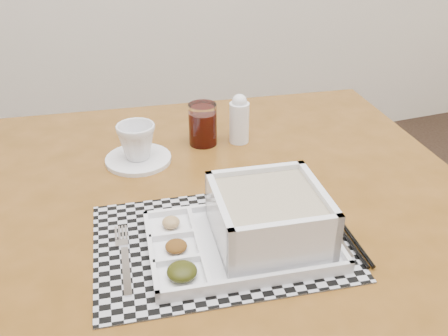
{
  "coord_description": "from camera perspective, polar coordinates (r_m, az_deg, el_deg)",
  "views": [
    {
      "loc": [
        -0.47,
        0.03,
        1.37
      ],
      "look_at": [
        -0.19,
        0.79,
        0.92
      ],
      "focal_mm": 40.0,
      "sensor_mm": 36.0,
      "label": 1
    }
  ],
  "objects": [
    {
      "name": "chopsticks",
      "position": [
        0.95,
        13.17,
        -6.37
      ],
      "size": [
        0.05,
        0.24,
        0.01
      ],
      "color": "black",
      "rests_on": "placemat"
    },
    {
      "name": "spoon",
      "position": [
        0.98,
        11.02,
        -4.99
      ],
      "size": [
        0.04,
        0.18,
        0.01
      ],
      "color": "silver",
      "rests_on": "placemat"
    },
    {
      "name": "placemat",
      "position": [
        0.89,
        -0.41,
        -8.37
      ],
      "size": [
        0.48,
        0.37,
        0.0
      ],
      "primitive_type": "cube",
      "rotation": [
        0.0,
        0.0,
        -0.13
      ],
      "color": "#ADADB5",
      "rests_on": "dining_table"
    },
    {
      "name": "cup",
      "position": [
        1.14,
        -9.95,
        3.01
      ],
      "size": [
        0.1,
        0.1,
        0.08
      ],
      "primitive_type": "imported",
      "rotation": [
        0.0,
        0.0,
        0.17
      ],
      "color": "white",
      "rests_on": "saucer"
    },
    {
      "name": "creamer_bottle",
      "position": [
        1.21,
        1.75,
        5.59
      ],
      "size": [
        0.05,
        0.05,
        0.12
      ],
      "color": "white",
      "rests_on": "dining_table"
    },
    {
      "name": "serving_tray",
      "position": [
        0.87,
        4.24,
        -6.42
      ],
      "size": [
        0.35,
        0.26,
        0.1
      ],
      "color": "white",
      "rests_on": "placemat"
    },
    {
      "name": "saucer",
      "position": [
        1.16,
        -9.76,
        1.0
      ],
      "size": [
        0.15,
        0.15,
        0.01
      ],
      "primitive_type": "cylinder",
      "color": "white",
      "rests_on": "dining_table"
    },
    {
      "name": "dining_table",
      "position": [
        1.03,
        -0.92,
        -8.43
      ],
      "size": [
        1.23,
        1.23,
        0.82
      ],
      "color": "#583610",
      "rests_on": "ground"
    },
    {
      "name": "juice_glass",
      "position": [
        1.2,
        -2.43,
        4.84
      ],
      "size": [
        0.07,
        0.07,
        0.1
      ],
      "color": "white",
      "rests_on": "dining_table"
    },
    {
      "name": "fork",
      "position": [
        0.87,
        -11.49,
        -9.9
      ],
      "size": [
        0.04,
        0.19,
        0.0
      ],
      "color": "silver",
      "rests_on": "placemat"
    }
  ]
}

